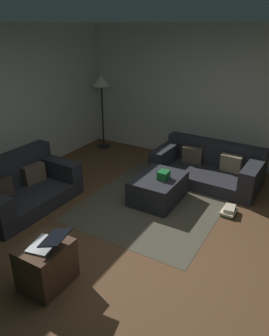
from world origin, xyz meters
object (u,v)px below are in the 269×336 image
object	(u,v)px
ottoman	(158,188)
tv_remote	(161,173)
gift_box	(164,175)
laptop	(48,242)
corner_lamp	(101,86)
couch_left	(21,187)
book_stack	(229,211)
side_table	(46,264)
couch_right	(209,166)

from	to	relation	value
ottoman	tv_remote	size ratio (longest dim) A/B	5.54
gift_box	laptop	xyz separation A→B (m)	(-2.17, 0.25, 0.08)
tv_remote	laptop	world-z (taller)	laptop
corner_lamp	gift_box	bearing A→B (deg)	-125.08
tv_remote	laptop	distance (m)	2.31
tv_remote	couch_left	bearing A→B (deg)	144.05
ottoman	gift_box	xyz separation A→B (m)	(-0.02, -0.09, 0.26)
gift_box	tv_remote	xyz separation A→B (m)	(0.13, 0.10, -0.05)
gift_box	book_stack	world-z (taller)	gift_box
ottoman	side_table	size ratio (longest dim) A/B	1.71
gift_box	side_table	world-z (taller)	gift_box
tv_remote	book_stack	xyz separation A→B (m)	(0.04, -1.10, -0.36)
ottoman	couch_left	bearing A→B (deg)	123.82
side_table	corner_lamp	size ratio (longest dim) A/B	0.32
ottoman	corner_lamp	size ratio (longest dim) A/B	0.55
couch_left	book_stack	xyz separation A→B (m)	(1.33, -2.84, -0.23)
tv_remote	corner_lamp	xyz separation A→B (m)	(1.45, 2.15, 0.95)
ottoman	tv_remote	xyz separation A→B (m)	(0.11, 0.01, 0.21)
side_table	laptop	world-z (taller)	laptop
couch_right	corner_lamp	size ratio (longest dim) A/B	1.15
couch_left	couch_right	distance (m)	3.18
gift_box	corner_lamp	bearing A→B (deg)	54.92
couch_right	laptop	world-z (taller)	laptop
couch_left	side_table	world-z (taller)	couch_left
couch_right	tv_remote	distance (m)	1.12
laptop	corner_lamp	world-z (taller)	corner_lamp
gift_box	tv_remote	world-z (taller)	gift_box
couch_right	side_table	bearing A→B (deg)	80.99
couch_right	ottoman	xyz separation A→B (m)	(-1.13, 0.45, -0.05)
couch_left	ottoman	size ratio (longest dim) A/B	1.80
couch_left	corner_lamp	xyz separation A→B (m)	(2.74, 0.41, 1.07)
side_table	corner_lamp	world-z (taller)	corner_lamp
couch_left	corner_lamp	size ratio (longest dim) A/B	0.99
ottoman	side_table	xyz separation A→B (m)	(-2.20, 0.21, 0.04)
ottoman	corner_lamp	world-z (taller)	corner_lamp
ottoman	book_stack	xyz separation A→B (m)	(0.16, -1.09, -0.15)
ottoman	gift_box	distance (m)	0.28
corner_lamp	couch_right	bearing A→B (deg)	-99.54
tv_remote	book_stack	world-z (taller)	tv_remote
corner_lamp	side_table	bearing A→B (deg)	-152.67
gift_box	couch_left	bearing A→B (deg)	121.98
ottoman	gift_box	bearing A→B (deg)	-102.20
gift_box	laptop	bearing A→B (deg)	173.32
tv_remote	side_table	bearing A→B (deg)	-167.49
couch_right	corner_lamp	distance (m)	2.87
gift_box	laptop	distance (m)	2.19
laptop	tv_remote	bearing A→B (deg)	-3.76
laptop	couch_right	bearing A→B (deg)	-10.34
side_table	laptop	distance (m)	0.31
couch_left	side_table	distance (m)	1.85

